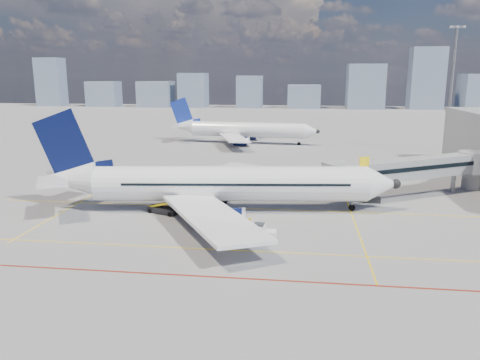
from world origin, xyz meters
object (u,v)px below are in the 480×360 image
object	(u,v)px
ramp_worker	(250,227)
second_aircraft	(241,130)
belt_loader	(164,209)
cargo_dolly	(207,218)
main_aircraft	(216,184)
baggage_tug	(262,233)

from	to	relation	value
ramp_worker	second_aircraft	bearing A→B (deg)	19.80
second_aircraft	ramp_worker	bearing A→B (deg)	-75.91
belt_loader	ramp_worker	bearing A→B (deg)	-9.10
cargo_dolly	ramp_worker	size ratio (longest dim) A/B	1.92
main_aircraft	belt_loader	size ratio (longest dim) A/B	7.73
belt_loader	baggage_tug	bearing A→B (deg)	-9.86
ramp_worker	baggage_tug	bearing A→B (deg)	-116.76
second_aircraft	baggage_tug	xyz separation A→B (m)	(10.45, -66.77, -2.41)
main_aircraft	belt_loader	distance (m)	6.68
baggage_tug	ramp_worker	xyz separation A→B (m)	(-1.25, 1.00, 0.18)
second_aircraft	baggage_tug	distance (m)	67.63
second_aircraft	ramp_worker	distance (m)	66.45
main_aircraft	second_aircraft	xyz separation A→B (m)	(-4.09, 56.88, 0.01)
second_aircraft	belt_loader	size ratio (longest dim) A/B	6.52
main_aircraft	ramp_worker	world-z (taller)	main_aircraft
main_aircraft	ramp_worker	bearing A→B (deg)	-66.75
belt_loader	ramp_worker	xyz separation A→B (m)	(10.86, -6.73, 0.40)
main_aircraft	ramp_worker	distance (m)	10.49
cargo_dolly	belt_loader	bearing A→B (deg)	119.23
main_aircraft	cargo_dolly	size ratio (longest dim) A/B	11.34
baggage_tug	main_aircraft	bearing A→B (deg)	127.30
belt_loader	second_aircraft	bearing A→B (deg)	111.07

